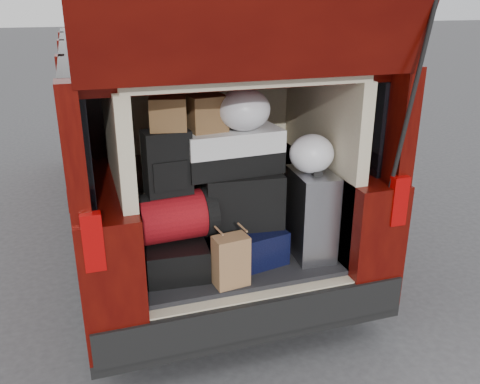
{
  "coord_description": "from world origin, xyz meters",
  "views": [
    {
      "loc": [
        -0.87,
        -2.65,
        2.13
      ],
      "look_at": [
        0.06,
        0.2,
        0.97
      ],
      "focal_mm": 38.0,
      "sensor_mm": 36.0,
      "label": 1
    }
  ],
  "objects_px": {
    "navy_hardshell": "(242,240)",
    "kraft_bag": "(231,261)",
    "black_hardshell": "(175,253)",
    "silver_roller": "(311,214)",
    "red_duffel": "(176,216)",
    "backpack": "(167,162)",
    "twotone_duffel": "(231,151)",
    "black_soft_case": "(243,199)"
  },
  "relations": [
    {
      "from": "backpack",
      "to": "silver_roller",
      "type": "bearing_deg",
      "value": -11.02
    },
    {
      "from": "black_hardshell",
      "to": "red_duffel",
      "type": "xyz_separation_m",
      "value": [
        0.02,
        -0.01,
        0.25
      ]
    },
    {
      "from": "red_duffel",
      "to": "twotone_duffel",
      "type": "distance_m",
      "value": 0.52
    },
    {
      "from": "black_hardshell",
      "to": "red_duffel",
      "type": "relative_size",
      "value": 1.11
    },
    {
      "from": "black_soft_case",
      "to": "black_hardshell",
      "type": "bearing_deg",
      "value": -170.4
    },
    {
      "from": "navy_hardshell",
      "to": "red_duffel",
      "type": "distance_m",
      "value": 0.49
    },
    {
      "from": "twotone_duffel",
      "to": "backpack",
      "type": "bearing_deg",
      "value": -172.59
    },
    {
      "from": "black_hardshell",
      "to": "twotone_duffel",
      "type": "relative_size",
      "value": 0.84
    },
    {
      "from": "black_hardshell",
      "to": "black_soft_case",
      "type": "distance_m",
      "value": 0.54
    },
    {
      "from": "kraft_bag",
      "to": "red_duffel",
      "type": "bearing_deg",
      "value": 123.86
    },
    {
      "from": "backpack",
      "to": "black_soft_case",
      "type": "bearing_deg",
      "value": -2.07
    },
    {
      "from": "navy_hardshell",
      "to": "twotone_duffel",
      "type": "distance_m",
      "value": 0.6
    },
    {
      "from": "black_hardshell",
      "to": "navy_hardshell",
      "type": "height_order",
      "value": "navy_hardshell"
    },
    {
      "from": "navy_hardshell",
      "to": "silver_roller",
      "type": "bearing_deg",
      "value": -25.04
    },
    {
      "from": "navy_hardshell",
      "to": "red_duffel",
      "type": "xyz_separation_m",
      "value": [
        -0.43,
        -0.02,
        0.24
      ]
    },
    {
      "from": "black_soft_case",
      "to": "twotone_duffel",
      "type": "xyz_separation_m",
      "value": [
        -0.06,
        0.06,
        0.31
      ]
    },
    {
      "from": "red_duffel",
      "to": "backpack",
      "type": "xyz_separation_m",
      "value": [
        -0.04,
        0.01,
        0.34
      ]
    },
    {
      "from": "black_hardshell",
      "to": "silver_roller",
      "type": "height_order",
      "value": "silver_roller"
    },
    {
      "from": "black_soft_case",
      "to": "twotone_duffel",
      "type": "height_order",
      "value": "twotone_duffel"
    },
    {
      "from": "black_hardshell",
      "to": "navy_hardshell",
      "type": "distance_m",
      "value": 0.45
    },
    {
      "from": "silver_roller",
      "to": "black_soft_case",
      "type": "xyz_separation_m",
      "value": [
        -0.42,
        0.12,
        0.11
      ]
    },
    {
      "from": "navy_hardshell",
      "to": "twotone_duffel",
      "type": "bearing_deg",
      "value": 115.18
    },
    {
      "from": "black_soft_case",
      "to": "kraft_bag",
      "type": "bearing_deg",
      "value": -112.85
    },
    {
      "from": "navy_hardshell",
      "to": "backpack",
      "type": "xyz_separation_m",
      "value": [
        -0.46,
        -0.01,
        0.58
      ]
    },
    {
      "from": "black_hardshell",
      "to": "kraft_bag",
      "type": "height_order",
      "value": "kraft_bag"
    },
    {
      "from": "kraft_bag",
      "to": "twotone_duffel",
      "type": "distance_m",
      "value": 0.68
    },
    {
      "from": "navy_hardshell",
      "to": "kraft_bag",
      "type": "bearing_deg",
      "value": -129.95
    },
    {
      "from": "silver_roller",
      "to": "red_duffel",
      "type": "height_order",
      "value": "silver_roller"
    },
    {
      "from": "navy_hardshell",
      "to": "twotone_duffel",
      "type": "height_order",
      "value": "twotone_duffel"
    },
    {
      "from": "kraft_bag",
      "to": "navy_hardshell",
      "type": "bearing_deg",
      "value": 54.28
    },
    {
      "from": "red_duffel",
      "to": "silver_roller",
      "type": "bearing_deg",
      "value": -8.66
    },
    {
      "from": "navy_hardshell",
      "to": "backpack",
      "type": "bearing_deg",
      "value": 170.08
    },
    {
      "from": "kraft_bag",
      "to": "black_soft_case",
      "type": "bearing_deg",
      "value": 54.31
    },
    {
      "from": "black_hardshell",
      "to": "twotone_duffel",
      "type": "distance_m",
      "value": 0.72
    },
    {
      "from": "navy_hardshell",
      "to": "backpack",
      "type": "distance_m",
      "value": 0.74
    },
    {
      "from": "black_hardshell",
      "to": "black_soft_case",
      "type": "bearing_deg",
      "value": 7.88
    },
    {
      "from": "navy_hardshell",
      "to": "black_soft_case",
      "type": "distance_m",
      "value": 0.28
    },
    {
      "from": "black_hardshell",
      "to": "backpack",
      "type": "xyz_separation_m",
      "value": [
        -0.01,
        0.01,
        0.59
      ]
    },
    {
      "from": "red_duffel",
      "to": "twotone_duffel",
      "type": "bearing_deg",
      "value": 10.62
    },
    {
      "from": "red_duffel",
      "to": "black_soft_case",
      "type": "xyz_separation_m",
      "value": [
        0.43,
        0.04,
        0.04
      ]
    },
    {
      "from": "black_hardshell",
      "to": "twotone_duffel",
      "type": "height_order",
      "value": "twotone_duffel"
    },
    {
      "from": "kraft_bag",
      "to": "backpack",
      "type": "distance_m",
      "value": 0.68
    }
  ]
}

